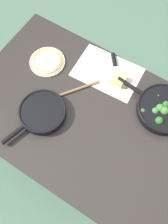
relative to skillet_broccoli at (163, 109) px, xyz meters
name	(u,v)px	position (x,y,z in m)	size (l,w,h in m)	color
ground_plane	(84,148)	(-0.35, -0.24, -0.75)	(14.00, 14.00, 0.00)	#51755B
dining_table_red	(84,119)	(-0.35, -0.24, -0.11)	(1.31, 0.86, 0.72)	#2D2826
skillet_broccoli	(163,109)	(0.00, 0.00, 0.00)	(0.45, 0.29, 0.07)	black
skillet_eggs	(42,113)	(-0.54, -0.36, 0.00)	(0.25, 0.38, 0.05)	black
wooden_spoon	(60,95)	(-0.52, -0.22, -0.02)	(0.25, 0.33, 0.02)	#996B42
parchment_sheet	(107,72)	(-0.38, 0.06, -0.03)	(0.39, 0.28, 0.00)	silver
grater_knife	(115,68)	(-0.35, 0.10, -0.02)	(0.19, 0.23, 0.02)	silver
cheese_block	(119,79)	(-0.29, 0.04, -0.01)	(0.08, 0.08, 0.04)	#EFD67A
dinner_plate_stack	(47,61)	(-0.71, -0.08, -0.02)	(0.21, 0.21, 0.03)	silver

